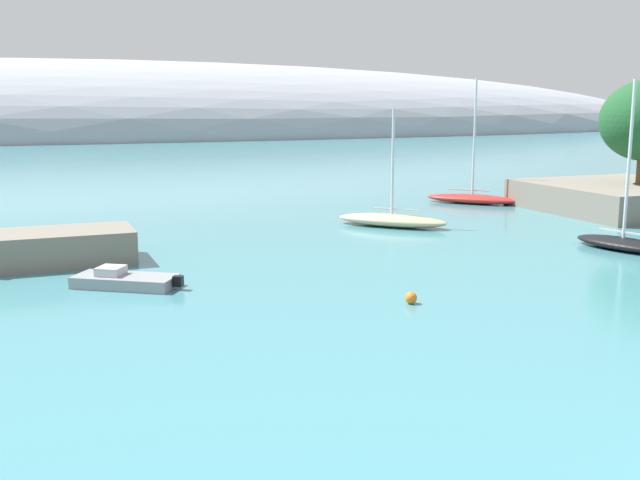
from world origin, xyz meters
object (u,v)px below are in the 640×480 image
object	(u,v)px
sailboat_black_outer_mooring	(623,241)
motorboat_grey_foreground	(125,280)
mooring_buoy_orange	(411,298)
sailboat_red_mid_mooring	(472,198)
sailboat_sand_near_shore	(392,219)

from	to	relation	value
sailboat_black_outer_mooring	motorboat_grey_foreground	xyz separation A→B (m)	(-28.56, 1.64, -0.19)
sailboat_black_outer_mooring	mooring_buoy_orange	distance (m)	18.46
sailboat_red_mid_mooring	sailboat_black_outer_mooring	size ratio (longest dim) A/B	1.07
sailboat_sand_near_shore	sailboat_black_outer_mooring	xyz separation A→B (m)	(8.86, -12.55, 0.00)
sailboat_black_outer_mooring	mooring_buoy_orange	size ratio (longest dim) A/B	18.97
sailboat_black_outer_mooring	mooring_buoy_orange	xyz separation A→B (m)	(-17.45, -6.01, -0.25)
sailboat_sand_near_shore	motorboat_grey_foreground	xyz separation A→B (m)	(-19.70, -10.92, -0.18)
motorboat_grey_foreground	mooring_buoy_orange	bearing A→B (deg)	179.11
motorboat_grey_foreground	mooring_buoy_orange	distance (m)	13.48
sailboat_red_mid_mooring	mooring_buoy_orange	distance (m)	33.83
sailboat_sand_near_shore	mooring_buoy_orange	bearing A→B (deg)	111.36
sailboat_sand_near_shore	motorboat_grey_foreground	bearing A→B (deg)	75.20
sailboat_sand_near_shore	sailboat_red_mid_mooring	bearing A→B (deg)	-99.22
sailboat_sand_near_shore	mooring_buoy_orange	xyz separation A→B (m)	(-8.60, -18.56, -0.24)
sailboat_black_outer_mooring	motorboat_grey_foreground	distance (m)	28.60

